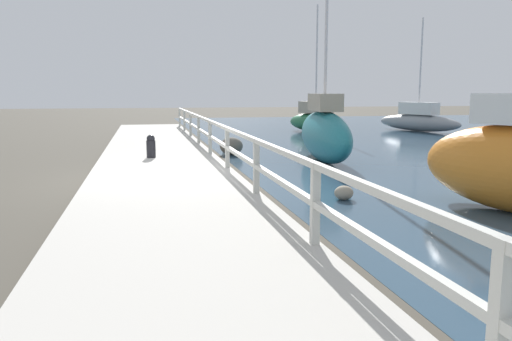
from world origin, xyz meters
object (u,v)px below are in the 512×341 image
(sailboat_teal, at_px, (324,133))
(sailboat_gray, at_px, (418,120))
(mooring_bollard, at_px, (151,146))
(sailboat_green, at_px, (316,120))

(sailboat_teal, distance_m, sailboat_gray, 14.03)
(sailboat_teal, bearing_deg, mooring_bollard, -174.62)
(sailboat_gray, bearing_deg, sailboat_green, 154.98)
(sailboat_green, distance_m, sailboat_teal, 11.72)
(sailboat_teal, bearing_deg, sailboat_green, 79.50)
(mooring_bollard, xyz_separation_m, sailboat_teal, (5.16, -0.21, 0.30))
(mooring_bollard, distance_m, sailboat_gray, 17.77)
(sailboat_green, bearing_deg, mooring_bollard, -152.24)
(mooring_bollard, bearing_deg, sailboat_green, 51.05)
(sailboat_green, relative_size, sailboat_gray, 1.09)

